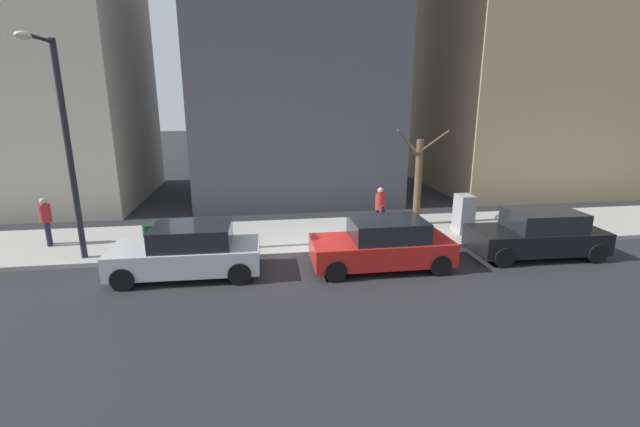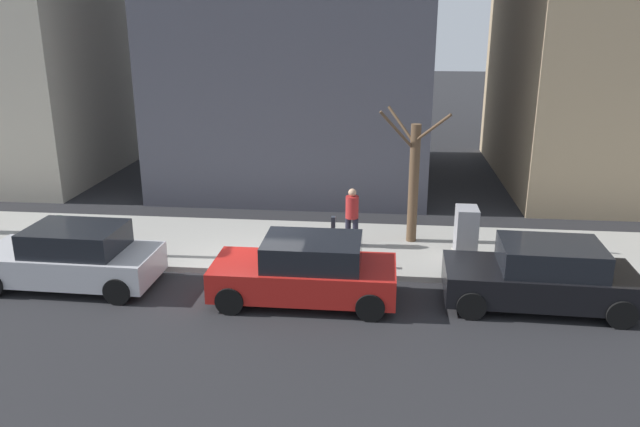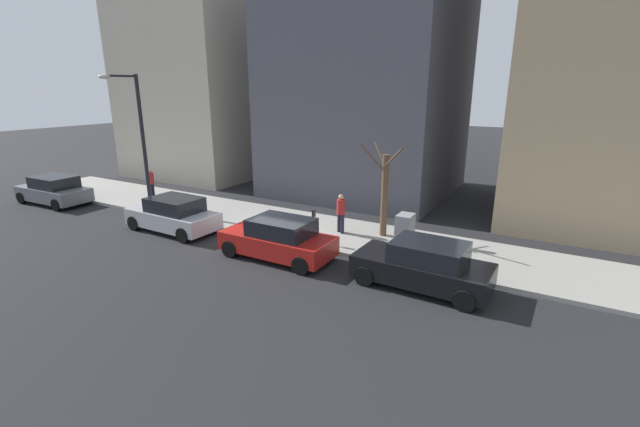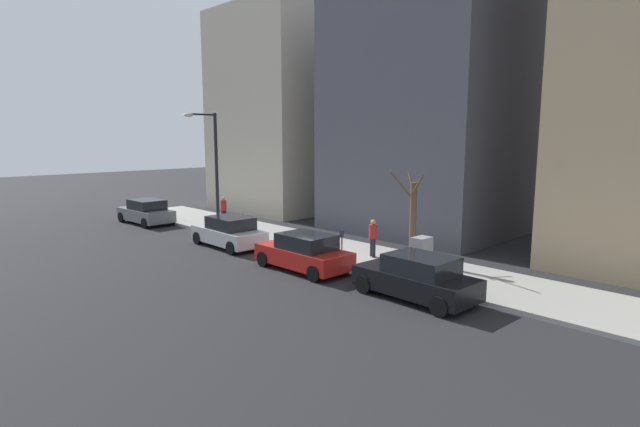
# 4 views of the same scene
# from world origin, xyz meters

# --- Properties ---
(ground_plane) EXTENTS (120.00, 120.00, 0.00)m
(ground_plane) POSITION_xyz_m (0.00, 0.00, 0.00)
(ground_plane) COLOR #232326
(sidewalk) EXTENTS (4.00, 36.00, 0.15)m
(sidewalk) POSITION_xyz_m (2.00, 0.00, 0.07)
(sidewalk) COLOR #9E9B93
(sidewalk) RESTS_ON ground
(parked_car_black) EXTENTS (2.03, 4.25, 1.52)m
(parked_car_black) POSITION_xyz_m (-1.02, -6.90, 0.74)
(parked_car_black) COLOR black
(parked_car_black) RESTS_ON ground
(parked_car_red) EXTENTS (1.93, 4.20, 1.52)m
(parked_car_red) POSITION_xyz_m (-1.28, -1.59, 0.74)
(parked_car_red) COLOR red
(parked_car_red) RESTS_ON ground
(parked_car_silver) EXTENTS (2.00, 4.24, 1.52)m
(parked_car_silver) POSITION_xyz_m (-1.03, 4.16, 0.74)
(parked_car_silver) COLOR #B7B7BC
(parked_car_silver) RESTS_ON ground
(parking_meter) EXTENTS (0.14, 0.10, 1.35)m
(parking_meter) POSITION_xyz_m (0.45, -2.06, 0.98)
(parking_meter) COLOR slate
(parking_meter) RESTS_ON sidewalk
(utility_box) EXTENTS (0.83, 0.61, 1.43)m
(utility_box) POSITION_xyz_m (1.30, -5.48, 0.85)
(utility_box) COLOR #A8A399
(utility_box) RESTS_ON sidewalk
(streetlamp) EXTENTS (1.97, 0.32, 6.50)m
(streetlamp) POSITION_xyz_m (0.28, 7.61, 4.02)
(streetlamp) COLOR black
(streetlamp) RESTS_ON sidewalk
(bare_tree) EXTENTS (1.35, 1.89, 3.77)m
(bare_tree) POSITION_xyz_m (2.60, -4.12, 1.98)
(bare_tree) COLOR brown
(bare_tree) RESTS_ON sidewalk
(trash_bin) EXTENTS (0.56, 0.56, 0.90)m
(trash_bin) POSITION_xyz_m (0.90, 5.60, 0.60)
(trash_bin) COLOR #14381E
(trash_bin) RESTS_ON sidewalk
(pedestrian_near_meter) EXTENTS (0.36, 0.37, 1.66)m
(pedestrian_near_meter) POSITION_xyz_m (2.02, -2.45, 1.09)
(pedestrian_near_meter) COLOR #1E1E2D
(pedestrian_near_meter) RESTS_ON sidewalk
(pedestrian_midblock) EXTENTS (0.38, 0.36, 1.66)m
(pedestrian_midblock) POSITION_xyz_m (1.99, 9.24, 1.09)
(pedestrian_midblock) COLOR #1E1E2D
(pedestrian_midblock) RESTS_ON sidewalk
(office_tower_left) EXTENTS (10.75, 10.75, 16.67)m
(office_tower_left) POSITION_xyz_m (10.88, -13.32, 8.33)
(office_tower_left) COLOR tan
(office_tower_left) RESTS_ON ground
(office_tower_right) EXTENTS (9.09, 9.09, 14.31)m
(office_tower_right) POSITION_xyz_m (10.05, 12.41, 7.16)
(office_tower_right) COLOR #BCB29E
(office_tower_right) RESTS_ON ground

